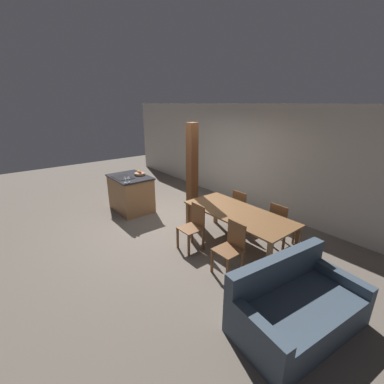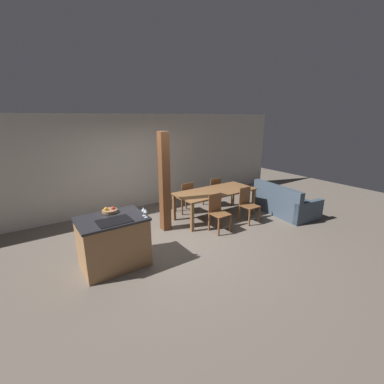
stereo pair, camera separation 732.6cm
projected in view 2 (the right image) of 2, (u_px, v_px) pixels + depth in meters
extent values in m
plane|color=#665B51|center=(175.00, 239.00, 5.71)|extent=(16.00, 16.00, 0.00)
cube|color=beige|center=(129.00, 163.00, 7.32)|extent=(11.20, 0.08, 2.70)
cube|color=#9E7047|center=(113.00, 243.00, 4.62)|extent=(1.12, 0.81, 0.89)
cube|color=#232328|center=(111.00, 219.00, 4.49)|extent=(1.16, 0.85, 0.04)
cube|color=black|center=(114.00, 221.00, 4.33)|extent=(0.56, 0.40, 0.01)
cylinder|color=#99704C|center=(110.00, 211.00, 4.71)|extent=(0.27, 0.27, 0.05)
sphere|color=red|center=(113.00, 208.00, 4.72)|extent=(0.07, 0.07, 0.07)
sphere|color=gold|center=(106.00, 209.00, 4.67)|extent=(0.07, 0.07, 0.07)
cylinder|color=silver|center=(146.00, 217.00, 4.48)|extent=(0.06, 0.06, 0.00)
cylinder|color=silver|center=(146.00, 215.00, 4.46)|extent=(0.01, 0.01, 0.09)
cone|color=silver|center=(146.00, 211.00, 4.44)|extent=(0.07, 0.07, 0.07)
cylinder|color=silver|center=(144.00, 216.00, 4.55)|extent=(0.06, 0.06, 0.00)
cylinder|color=silver|center=(144.00, 213.00, 4.53)|extent=(0.01, 0.01, 0.09)
cone|color=silver|center=(143.00, 209.00, 4.51)|extent=(0.07, 0.07, 0.07)
cube|color=brown|center=(215.00, 191.00, 6.79)|extent=(2.20, 0.96, 0.03)
cube|color=brown|center=(192.00, 217.00, 6.01)|extent=(0.07, 0.07, 0.71)
cube|color=brown|center=(253.00, 201.00, 7.13)|extent=(0.07, 0.07, 0.71)
cube|color=brown|center=(174.00, 207.00, 6.67)|extent=(0.07, 0.07, 0.71)
cube|color=brown|center=(233.00, 194.00, 7.78)|extent=(0.07, 0.07, 0.71)
cube|color=brown|center=(220.00, 214.00, 5.99)|extent=(0.40, 0.40, 0.02)
cube|color=brown|center=(215.00, 203.00, 6.08)|extent=(0.38, 0.02, 0.44)
cube|color=brown|center=(219.00, 227.00, 5.82)|extent=(0.04, 0.04, 0.43)
cube|color=brown|center=(230.00, 224.00, 6.01)|extent=(0.04, 0.04, 0.43)
cube|color=brown|center=(209.00, 222.00, 6.10)|extent=(0.04, 0.04, 0.43)
cube|color=brown|center=(220.00, 219.00, 6.29)|extent=(0.04, 0.04, 0.43)
cube|color=brown|center=(250.00, 206.00, 6.53)|extent=(0.40, 0.40, 0.02)
cube|color=brown|center=(245.00, 196.00, 6.61)|extent=(0.38, 0.02, 0.44)
cube|color=brown|center=(249.00, 218.00, 6.35)|extent=(0.04, 0.04, 0.43)
cube|color=brown|center=(259.00, 215.00, 6.54)|extent=(0.04, 0.04, 0.43)
cube|color=brown|center=(239.00, 213.00, 6.63)|extent=(0.04, 0.04, 0.43)
cube|color=brown|center=(249.00, 211.00, 6.82)|extent=(0.04, 0.04, 0.43)
cube|color=brown|center=(184.00, 197.00, 7.22)|extent=(0.40, 0.40, 0.02)
cube|color=brown|center=(188.00, 191.00, 7.01)|extent=(0.38, 0.02, 0.44)
cube|color=brown|center=(186.00, 202.00, 7.52)|extent=(0.04, 0.04, 0.43)
cube|color=brown|center=(176.00, 204.00, 7.33)|extent=(0.04, 0.04, 0.43)
cube|color=brown|center=(193.00, 205.00, 7.24)|extent=(0.04, 0.04, 0.43)
cube|color=brown|center=(182.00, 208.00, 7.05)|extent=(0.04, 0.04, 0.43)
cube|color=brown|center=(212.00, 192.00, 7.76)|extent=(0.40, 0.40, 0.02)
cube|color=brown|center=(216.00, 186.00, 7.54)|extent=(0.38, 0.02, 0.44)
cube|color=brown|center=(212.00, 196.00, 8.06)|extent=(0.04, 0.04, 0.43)
cube|color=brown|center=(203.00, 198.00, 7.87)|extent=(0.04, 0.04, 0.43)
cube|color=brown|center=(220.00, 199.00, 7.78)|extent=(0.04, 0.04, 0.43)
cube|color=brown|center=(210.00, 201.00, 7.59)|extent=(0.04, 0.04, 0.43)
cube|color=#3D4C5B|center=(285.00, 205.00, 7.23)|extent=(1.13, 1.78, 0.43)
cube|color=#3D4C5B|center=(277.00, 193.00, 6.94)|extent=(0.37, 1.69, 0.42)
cube|color=#3D4C5B|center=(309.00, 212.00, 6.55)|extent=(0.93, 0.26, 0.57)
cube|color=#3D4C5B|center=(266.00, 196.00, 7.86)|extent=(0.93, 0.26, 0.57)
cube|color=brown|center=(164.00, 183.00, 5.91)|extent=(0.20, 0.20, 2.32)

